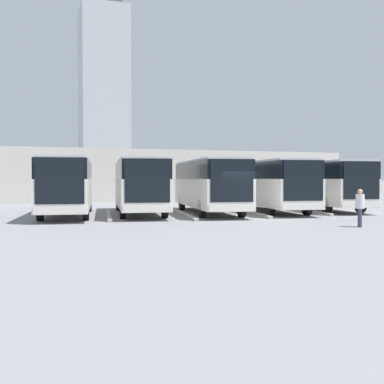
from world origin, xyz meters
name	(u,v)px	position (x,y,z in m)	size (l,w,h in m)	color
ground_plane	(242,220)	(0.00, 0.00, 0.00)	(600.00, 600.00, 0.00)	gray
bus_0	(320,183)	(-8.37, -5.45, 1.82)	(4.08, 10.97, 3.26)	silver
curb_divider_0	(306,211)	(-6.28, -3.86, 0.07)	(0.24, 7.00, 0.15)	#9E9E99
bus_1	(269,184)	(-4.18, -4.90, 1.82)	(4.08, 10.97, 3.26)	silver
curb_divider_1	(251,213)	(-2.09, -3.32, 0.07)	(0.24, 7.00, 0.15)	#9E9E99
bus_2	(209,184)	(0.00, -4.86, 1.82)	(4.08, 10.97, 3.26)	silver
curb_divider_2	(185,215)	(2.09, -3.27, 0.07)	(0.24, 7.00, 0.15)	#9E9E99
bus_3	(139,184)	(4.19, -5.67, 1.82)	(4.08, 10.97, 3.26)	silver
curb_divider_3	(109,216)	(6.28, -4.09, 0.07)	(0.24, 7.00, 0.15)	#9E9E99
bus_4	(68,184)	(8.37, -5.68, 1.82)	(4.08, 10.97, 3.26)	silver
pedestrian	(360,207)	(-3.30, 5.13, 0.90)	(0.53, 0.53, 1.68)	#38384C
station_building	(138,175)	(0.00, -24.63, 2.44)	(40.45, 12.68, 4.81)	beige
office_tower	(104,95)	(-16.95, -157.83, 33.12)	(17.17, 17.17, 67.43)	#ADB2B7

